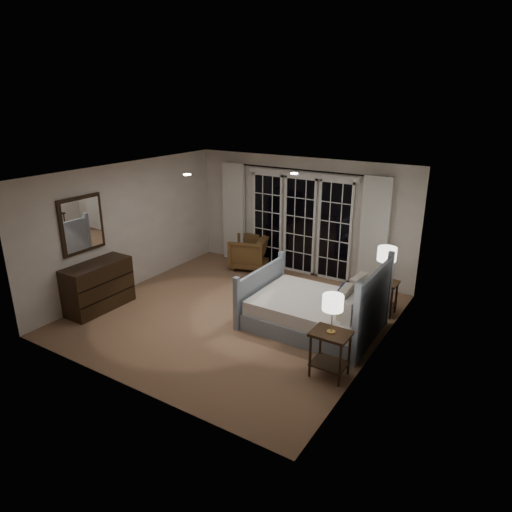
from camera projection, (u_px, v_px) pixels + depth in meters
The scene contains 20 objects.
floor at pixel (235, 315), 8.11m from camera, with size 5.00×5.00×0.00m, color #8A654A.
ceiling at pixel (232, 174), 7.27m from camera, with size 5.00×5.00×0.00m, color silver.
wall_left at pixel (129, 227), 8.94m from camera, with size 0.02×5.00×2.50m, color beige.
wall_right at pixel (379, 278), 6.44m from camera, with size 0.02×5.00×2.50m, color beige.
wall_back at pixel (301, 216), 9.69m from camera, with size 5.00×0.02×2.50m, color beige.
wall_front at pixel (120, 302), 5.70m from camera, with size 5.00×0.02×2.50m, color beige.
french_doors at pixel (300, 224), 9.71m from camera, with size 2.50×0.04×2.20m.
curtain_rod at pixel (300, 170), 9.27m from camera, with size 0.03×0.03×3.50m, color black.
curtain_left at pixel (234, 212), 10.45m from camera, with size 0.55×0.10×2.25m, color silver.
curtain_right at pixel (374, 234), 8.80m from camera, with size 0.55×0.10×2.25m, color silver.
downlight_a at pixel (294, 174), 7.36m from camera, with size 0.12×0.12×0.01m, color white.
downlight_b at pixel (187, 175), 7.26m from camera, with size 0.12×0.12×0.01m, color white.
bed at pixel (316, 311), 7.55m from camera, with size 2.09×1.49×1.21m.
nightstand_left at pixel (330, 347), 6.21m from camera, with size 0.52×0.41×0.67m.
nightstand_right at pixel (383, 292), 8.03m from camera, with size 0.47×0.38×0.62m.
lamp_left at pixel (333, 303), 5.99m from camera, with size 0.28×0.28×0.55m.
lamp_right at pixel (387, 254), 7.80m from camera, with size 0.32×0.32×0.62m.
armchair at pixel (249, 253), 10.19m from camera, with size 0.77×0.79×0.72m, color brown.
dresser at pixel (98, 286), 8.21m from camera, with size 0.52×1.23×0.87m.
mirror at pixel (82, 225), 7.96m from camera, with size 0.05×0.85×1.00m.
Camera 1 is at (4.20, -5.98, 3.69)m, focal length 32.00 mm.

